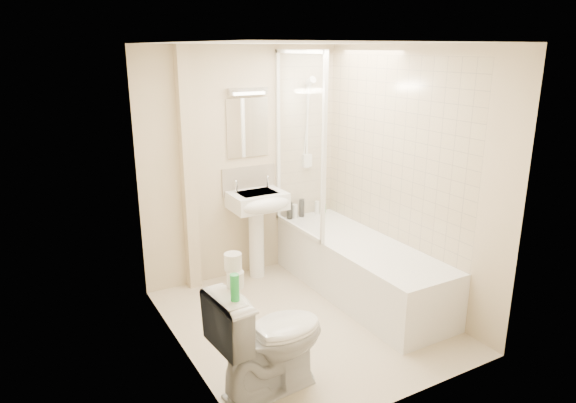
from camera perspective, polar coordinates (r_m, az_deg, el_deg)
floor at (r=4.75m, az=1.92°, el=-13.12°), size 2.50×2.50×0.00m
wall_back at (r=5.36m, az=-4.96°, el=4.10°), size 2.20×0.02×2.40m
wall_left at (r=3.85m, az=-12.04°, el=-1.29°), size 0.02×2.50×2.40m
wall_right at (r=4.93m, az=13.04°, el=2.63°), size 0.02×2.50×2.40m
ceiling at (r=4.12m, az=2.25°, el=17.20°), size 2.20×2.50×0.02m
tile_back at (r=5.65m, az=2.01°, el=7.14°), size 0.70×0.01×1.75m
tile_right at (r=5.02m, az=11.57°, el=5.60°), size 0.01×2.10×1.75m
pipe_boxing at (r=5.08m, az=-11.04°, el=3.16°), size 0.12×0.12×2.40m
splashback at (r=5.41m, az=-4.39°, el=2.39°), size 0.60×0.02×0.30m
mirror at (r=5.30m, az=-4.51°, el=8.16°), size 0.46×0.01×0.60m
strip_light at (r=5.23m, az=-4.50°, el=12.13°), size 0.42×0.07×0.07m
bathtub at (r=5.15m, az=7.96°, el=-7.20°), size 0.70×2.10×0.55m
shower_screen at (r=5.10m, az=1.23°, el=6.38°), size 0.04×0.92×1.80m
shower_fixture at (r=5.59m, az=2.25°, el=8.29°), size 0.10×0.16×0.99m
pedestal_sink at (r=5.29m, az=-3.27°, el=-1.03°), size 0.56×0.50×1.07m
bottle_black_a at (r=5.64m, az=0.17°, el=-1.00°), size 0.06×0.06×0.19m
bottle_white_a at (r=5.68m, az=0.77°, el=-1.08°), size 0.06×0.06×0.15m
bottle_black_b at (r=5.72m, az=1.53°, el=-0.72°), size 0.06×0.06×0.20m
bottle_white_b at (r=5.83m, az=3.25°, el=-0.67°), size 0.06×0.06×0.15m
bottle_green at (r=5.88m, az=3.95°, el=-0.76°), size 0.06×0.06×0.10m
toilet at (r=3.72m, az=-2.08°, el=-14.88°), size 0.61×0.90×0.84m
toilet_roll_lower at (r=3.46m, az=-5.87°, el=-8.61°), size 0.12×0.12×0.11m
toilet_roll_upper at (r=3.45m, az=-6.14°, el=-6.64°), size 0.12×0.12×0.11m
green_bottle at (r=3.27m, az=-5.93°, el=-9.49°), size 0.06×0.06×0.18m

